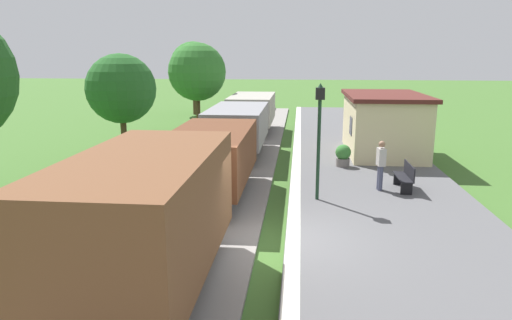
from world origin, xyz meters
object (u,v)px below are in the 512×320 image
Objects in this scene: bench_near_hut at (405,176)px; potted_planter at (343,155)px; person_waiting at (381,163)px; tree_trackside_far at (121,89)px; tree_field_distant at (194,65)px; freight_train at (224,142)px; tree_field_left at (197,72)px; lamp_post_near at (319,120)px; station_hut at (383,123)px.

potted_planter is (-1.82, 3.24, 0.00)m from bench_near_hut.
tree_trackside_far is at bearing -32.57° from person_waiting.
potted_planter is 0.16× the size of tree_field_distant.
freight_train is 4.68× the size of tree_field_left.
potted_planter is 5.21m from lamp_post_near.
person_waiting is at bearing -74.14° from potted_planter.
tree_trackside_far is (-12.19, -0.95, 1.58)m from station_hut.
potted_planter is (-0.95, 3.35, -0.46)m from person_waiting.
tree_field_left reaches higher than bench_near_hut.
tree_field_distant reaches higher than person_waiting.
bench_near_hut is 3.72m from potted_planter.
bench_near_hut is at bearing -53.84° from tree_field_left.
tree_field_left reaches higher than station_hut.
tree_field_distant is (-11.31, 21.34, 2.76)m from person_waiting.
freight_train reaches higher than potted_planter.
freight_train is at bearing -73.91° from tree_field_distant.
bench_near_hut is 0.88× the size of person_waiting.
potted_planter is at bearing 18.16° from freight_train.
potted_planter is 14.11m from tree_field_left.
lamp_post_near is 17.14m from tree_field_left.
station_hut is 8.31m from lamp_post_near.
lamp_post_near is 0.64× the size of tree_field_distant.
potted_planter is at bearing -60.06° from tree_field_distant.
station_hut is 1.57× the size of lamp_post_near.
station_hut is 1.00× the size of tree_field_distant.
person_waiting is (5.68, -1.80, -0.30)m from freight_train.
tree_field_distant is at bearing -68.96° from person_waiting.
tree_trackside_far is at bearing 168.99° from potted_planter.
freight_train is 15.20× the size of person_waiting.
freight_train is 5.35× the size of tree_trackside_far.
tree_field_distant is (-9.14, 22.60, 1.15)m from lamp_post_near.
person_waiting is 12.45m from tree_trackside_far.
station_hut reaches higher than person_waiting.
lamp_post_near is 11.08m from tree_trackside_far.
person_waiting is 0.29× the size of tree_field_distant.
tree_field_distant reaches higher than tree_field_left.
potted_planter is at bearing 119.40° from bench_near_hut.
bench_near_hut is 0.99m from person_waiting.
bench_near_hut is at bearing 24.41° from lamp_post_near.
tree_field_left is at bearing -75.28° from tree_field_distant.
freight_train is 4.84m from lamp_post_near.
station_hut is 19.67m from tree_field_distant.
lamp_post_near reaches higher than station_hut.
tree_field_left is (-8.49, 10.88, 2.96)m from potted_planter.
lamp_post_near is (3.51, -3.07, 1.32)m from freight_train.
lamp_post_near is at bearing 23.30° from person_waiting.
tree_field_left reaches higher than tree_trackside_far.
potted_planter is (-2.07, -2.92, -0.93)m from station_hut.
lamp_post_near reaches higher than potted_planter.
tree_trackside_far is (-11.94, 5.21, 2.51)m from bench_near_hut.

